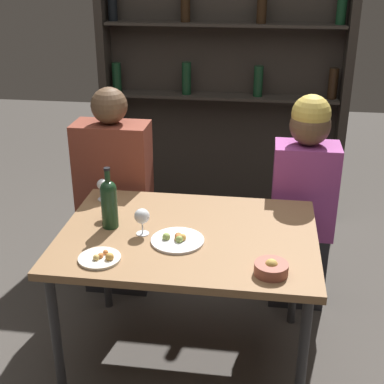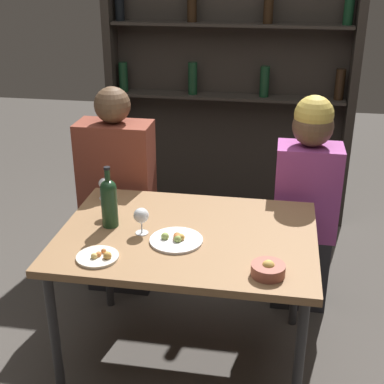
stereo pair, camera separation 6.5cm
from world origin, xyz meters
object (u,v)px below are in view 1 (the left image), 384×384
object	(u,v)px
wine_glass_1	(107,201)
food_plate_0	(101,258)
food_plate_1	(177,240)
wine_glass_2	(142,217)
wine_bottle	(109,202)
snack_bowl	(271,268)
wine_glass_0	(102,186)
seated_person_left	(115,200)
seated_person_right	(303,204)

from	to	relation	value
wine_glass_1	food_plate_0	bearing A→B (deg)	-78.01
food_plate_1	food_plate_0	bearing A→B (deg)	-146.09
wine_glass_2	food_plate_0	bearing A→B (deg)	-116.51
wine_bottle	food_plate_1	xyz separation A→B (m)	(0.34, -0.10, -0.12)
food_plate_0	wine_glass_1	bearing A→B (deg)	101.99
wine_glass_1	snack_bowl	size ratio (longest dim) A/B	0.89
wine_glass_0	food_plate_1	world-z (taller)	wine_glass_0
food_plate_1	seated_person_left	bearing A→B (deg)	125.18
seated_person_left	food_plate_1	bearing A→B (deg)	-54.82
food_plate_1	seated_person_left	size ratio (longest dim) A/B	0.19
wine_glass_1	seated_person_right	bearing A→B (deg)	26.82
wine_glass_1	wine_glass_2	world-z (taller)	wine_glass_2
food_plate_0	food_plate_1	xyz separation A→B (m)	(0.30, 0.20, 0.00)
wine_bottle	food_plate_0	xyz separation A→B (m)	(0.04, -0.30, -0.12)
wine_glass_2	wine_bottle	bearing A→B (deg)	163.07
seated_person_left	seated_person_right	size ratio (longest dim) A/B	1.00
snack_bowl	seated_person_right	world-z (taller)	seated_person_right
wine_glass_0	seated_person_left	bearing A→B (deg)	95.19
wine_glass_1	seated_person_left	size ratio (longest dim) A/B	0.10
wine_bottle	seated_person_left	distance (m)	0.67
wine_bottle	food_plate_1	world-z (taller)	wine_bottle
wine_glass_0	wine_glass_1	bearing A→B (deg)	-67.49
wine_glass_0	food_plate_1	bearing A→B (deg)	-40.57
wine_bottle	wine_glass_1	xyz separation A→B (m)	(-0.04, 0.10, -0.04)
wine_glass_1	food_plate_1	bearing A→B (deg)	-27.66
wine_bottle	seated_person_right	distance (m)	1.13
wine_bottle	seated_person_right	world-z (taller)	seated_person_right
wine_glass_2	seated_person_left	size ratio (longest dim) A/B	0.10
wine_bottle	food_plate_1	distance (m)	0.37
snack_bowl	wine_bottle	bearing A→B (deg)	157.66
wine_glass_0	seated_person_right	size ratio (longest dim) A/B	0.09
wine_bottle	seated_person_right	size ratio (longest dim) A/B	0.24
wine_bottle	snack_bowl	bearing A→B (deg)	-22.34
wine_glass_0	seated_person_left	size ratio (longest dim) A/B	0.09
seated_person_right	food_plate_0	bearing A→B (deg)	-135.00
wine_glass_0	wine_glass_2	distance (m)	0.45
wine_glass_2	snack_bowl	world-z (taller)	wine_glass_2
food_plate_0	food_plate_1	bearing A→B (deg)	33.91
wine_glass_0	food_plate_0	world-z (taller)	wine_glass_0
wine_glass_0	wine_glass_1	xyz separation A→B (m)	(0.08, -0.20, 0.01)
wine_glass_2	seated_person_left	world-z (taller)	seated_person_left
food_plate_0	snack_bowl	distance (m)	0.71
wine_glass_2	food_plate_0	distance (m)	0.29
food_plate_1	snack_bowl	distance (m)	0.47
food_plate_1	wine_bottle	bearing A→B (deg)	163.20
food_plate_1	snack_bowl	bearing A→B (deg)	-26.54
snack_bowl	food_plate_1	bearing A→B (deg)	153.46
wine_glass_1	snack_bowl	world-z (taller)	wine_glass_1
wine_glass_2	food_plate_1	size ratio (longest dim) A/B	0.53
wine_bottle	wine_glass_2	size ratio (longest dim) A/B	2.34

